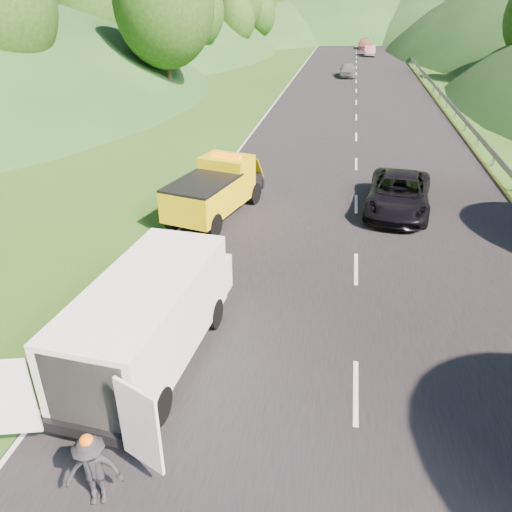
% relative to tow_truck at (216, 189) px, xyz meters
% --- Properties ---
extents(ground, '(320.00, 320.00, 0.00)m').
position_rel_tow_truck_xyz_m(ground, '(2.79, -7.76, -1.16)').
color(ground, '#38661E').
rests_on(ground, ground).
extents(road_surface, '(14.00, 200.00, 0.02)m').
position_rel_tow_truck_xyz_m(road_surface, '(5.79, 32.24, -1.15)').
color(road_surface, black).
rests_on(road_surface, ground).
extents(guardrail, '(0.06, 140.00, 1.52)m').
position_rel_tow_truck_xyz_m(guardrail, '(13.09, 44.74, -1.16)').
color(guardrail, gray).
rests_on(guardrail, ground).
extents(tree_line_left, '(14.00, 140.00, 14.00)m').
position_rel_tow_truck_xyz_m(tree_line_left, '(-16.21, 52.24, -1.16)').
color(tree_line_left, '#345E1B').
rests_on(tree_line_left, ground).
extents(hills_backdrop, '(201.00, 288.60, 44.00)m').
position_rel_tow_truck_xyz_m(hills_backdrop, '(9.29, 126.94, -1.16)').
color(hills_backdrop, '#2D5B23').
rests_on(hills_backdrop, ground).
extents(tow_truck, '(3.26, 5.82, 2.37)m').
position_rel_tow_truck_xyz_m(tow_truck, '(0.00, 0.00, 0.00)').
color(tow_truck, black).
rests_on(tow_truck, ground).
extents(white_van, '(3.72, 6.99, 2.41)m').
position_rel_tow_truck_xyz_m(white_van, '(0.77, -9.43, 0.21)').
color(white_van, black).
rests_on(white_van, ground).
extents(woman, '(0.62, 0.71, 1.65)m').
position_rel_tow_truck_xyz_m(woman, '(0.14, -8.02, -1.16)').
color(woman, white).
rests_on(woman, ground).
extents(child, '(0.55, 0.49, 0.93)m').
position_rel_tow_truck_xyz_m(child, '(0.38, -7.33, -1.16)').
color(child, tan).
rests_on(child, ground).
extents(worker, '(1.13, 0.85, 1.55)m').
position_rel_tow_truck_xyz_m(worker, '(1.17, -13.45, -1.16)').
color(worker, black).
rests_on(worker, ground).
extents(suitcase, '(0.41, 0.30, 0.60)m').
position_rel_tow_truck_xyz_m(suitcase, '(-1.07, -8.22, -0.86)').
color(suitcase, '#616049').
rests_on(suitcase, ground).
extents(passing_suv, '(3.19, 5.77, 1.53)m').
position_rel_tow_truck_xyz_m(passing_suv, '(7.50, 1.79, -1.16)').
color(passing_suv, black).
rests_on(passing_suv, ground).
extents(dist_car_a, '(1.77, 4.40, 1.50)m').
position_rel_tow_truck_xyz_m(dist_car_a, '(4.79, 41.54, -1.16)').
color(dist_car_a, '#545559').
rests_on(dist_car_a, ground).
extents(dist_car_b, '(1.57, 4.50, 1.48)m').
position_rel_tow_truck_xyz_m(dist_car_b, '(7.73, 64.38, -1.16)').
color(dist_car_b, '#82566B').
rests_on(dist_car_b, ground).
extents(dist_car_c, '(2.19, 5.38, 1.56)m').
position_rel_tow_truck_xyz_m(dist_car_c, '(7.17, 75.53, -1.16)').
color(dist_car_c, '#A45752').
rests_on(dist_car_c, ground).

